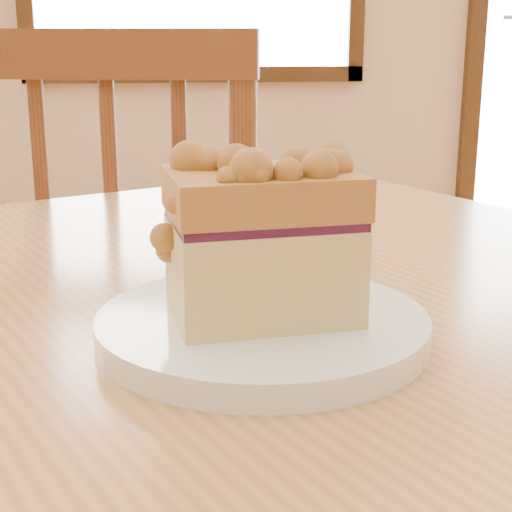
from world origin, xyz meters
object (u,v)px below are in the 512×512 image
at_px(cafe_table_main, 5,454).
at_px(cake_slice, 258,231).
at_px(cafe_chair_main, 142,331).
at_px(plate, 262,328).

bearing_deg(cafe_table_main, cake_slice, -43.81).
bearing_deg(cafe_table_main, cafe_chair_main, 58.20).
xyz_separation_m(cafe_table_main, cafe_chair_main, (0.08, 0.67, -0.16)).
distance_m(cafe_table_main, plate, 0.22).
bearing_deg(plate, cake_slice, -158.01).
height_order(cafe_table_main, cake_slice, cake_slice).
relative_size(cafe_table_main, cake_slice, 11.16).
relative_size(cafe_chair_main, cake_slice, 7.66).
xyz_separation_m(cafe_table_main, plate, (0.18, -0.06, 0.11)).
height_order(cafe_chair_main, plate, cafe_chair_main).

